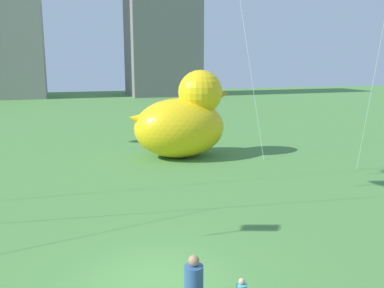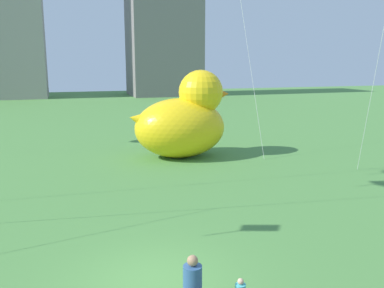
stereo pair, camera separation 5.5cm
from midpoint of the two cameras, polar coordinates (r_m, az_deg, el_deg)
The scene contains 3 objects.
ground_plane at distance 11.36m, azimuth -5.06°, elevation -18.25°, with size 140.00×140.00×0.00m, color #4E8740.
person_adult at distance 9.27m, azimuth 0.25°, elevation -19.09°, with size 0.40×0.40×1.64m.
giant_inflatable_duck at distance 24.37m, azimuth -1.10°, elevation 3.23°, with size 6.14×3.94×5.09m.
Camera 2 is at (-1.94, -9.69, 5.60)m, focal length 38.99 mm.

